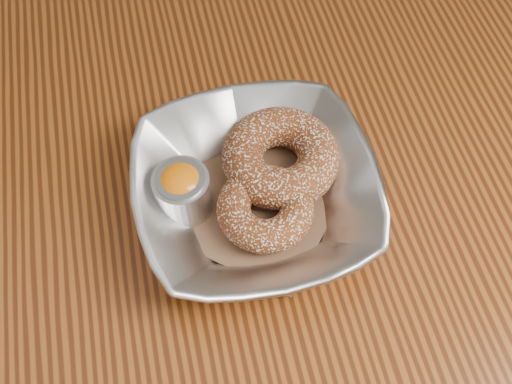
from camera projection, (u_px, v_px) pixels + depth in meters
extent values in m
plane|color=#565659|center=(223.00, 377.00, 1.24)|extent=(4.00, 4.00, 0.00)
cube|color=#693211|center=(190.00, 202.00, 0.62)|extent=(1.20, 0.80, 0.04)
cube|color=#47220E|center=(451.00, 98.00, 1.17)|extent=(0.06, 0.06, 0.71)
imported|color=#B6B9BE|center=(256.00, 193.00, 0.57)|extent=(0.23, 0.23, 0.06)
cube|color=brown|center=(256.00, 203.00, 0.58)|extent=(0.20, 0.20, 0.00)
torus|color=brown|center=(280.00, 157.00, 0.59)|extent=(0.13, 0.13, 0.04)
torus|color=brown|center=(265.00, 208.00, 0.56)|extent=(0.11, 0.11, 0.03)
cylinder|color=#B6B9BE|center=(183.00, 193.00, 0.56)|extent=(0.05, 0.05, 0.05)
cylinder|color=gray|center=(182.00, 191.00, 0.56)|extent=(0.05, 0.05, 0.05)
ellipsoid|color=orange|center=(181.00, 182.00, 0.55)|extent=(0.04, 0.04, 0.03)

